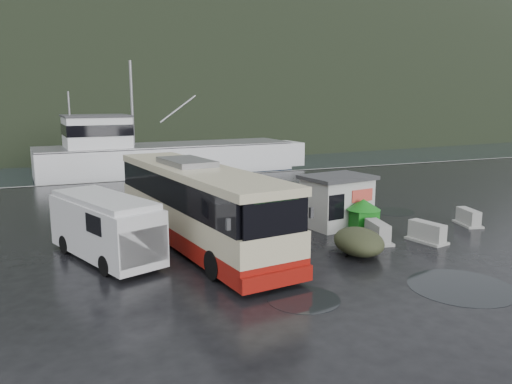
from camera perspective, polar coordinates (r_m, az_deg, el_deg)
name	(u,v)px	position (r m, az deg, el deg)	size (l,w,h in m)	color
ground	(250,250)	(20.64, -0.64, -6.68)	(160.00, 160.00, 0.00)	black
harbor_water	(82,124)	(128.66, -19.25, 7.30)	(300.00, 180.00, 0.02)	black
quay_edge	(155,179)	(39.48, -11.46, 1.46)	(160.00, 0.60, 1.50)	#999993
headland	(86,111)	(268.94, -18.90, 8.75)	(780.00, 540.00, 570.00)	black
coach_bus	(198,244)	(21.60, -6.66, -5.97)	(3.16, 12.70, 3.59)	beige
white_van	(107,259)	(20.45, -16.68, -7.31)	(2.06, 5.98, 2.50)	silver
waste_bin_left	(246,251)	(20.59, -1.19, -6.72)	(1.08, 1.08, 1.52)	#147417
waste_bin_right	(362,232)	(23.84, 12.06, -4.54)	(1.14, 1.14, 1.59)	#147417
dome_tent	(358,254)	(20.57, 11.60, -6.97)	(1.89, 2.65, 1.04)	#333821
ticket_kiosk	(336,226)	(24.75, 9.15, -3.88)	(3.21, 2.43, 2.51)	#BBBBB6
jersey_barrier_a	(377,242)	(22.48, 13.66, -5.53)	(0.88, 1.76, 0.88)	#999993
jersey_barrier_b	(426,242)	(23.07, 18.89, -5.40)	(0.87, 1.74, 0.87)	#999993
jersey_barrier_c	(468,225)	(26.78, 23.03, -3.50)	(0.80, 1.60, 0.80)	#999993
fishing_trawler	(169,166)	(46.89, -9.94, 2.94)	(27.15, 5.94, 10.86)	silver
puddles	(408,264)	(19.88, 17.01, -7.83)	(12.62, 12.97, 0.01)	black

